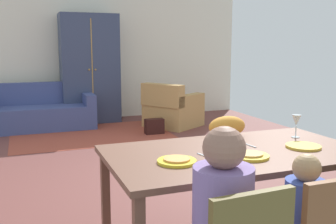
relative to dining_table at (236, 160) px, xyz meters
name	(u,v)px	position (x,y,z in m)	size (l,w,h in m)	color
ground_plane	(134,164)	(-0.10, 2.35, -0.70)	(6.64, 6.78, 0.02)	brown
back_wall	(87,53)	(-0.10, 5.78, 0.66)	(6.64, 0.10, 2.70)	#ECE6CE
dining_table	(236,160)	(0.00, 0.00, 0.00)	(1.81, 1.00, 0.76)	brown
plate_near_man	(177,161)	(-0.50, -0.12, 0.08)	(0.25, 0.25, 0.02)	yellow
pizza_near_man	(177,159)	(-0.50, -0.12, 0.09)	(0.17, 0.17, 0.01)	#E39545
plate_near_child	(250,156)	(0.00, -0.18, 0.08)	(0.25, 0.25, 0.02)	yellow
pizza_near_child	(250,154)	(0.00, -0.18, 0.09)	(0.17, 0.17, 0.01)	tan
plate_near_woman	(303,146)	(0.50, -0.10, 0.08)	(0.25, 0.25, 0.02)	yellow
wine_glass	(296,121)	(0.65, 0.18, 0.20)	(0.07, 0.07, 0.19)	silver
fork	(204,156)	(-0.27, -0.05, 0.07)	(0.02, 0.15, 0.01)	silver
knife	(248,145)	(0.16, 0.10, 0.07)	(0.01, 0.17, 0.01)	silver
cat	(227,126)	(0.15, 0.40, 0.15)	(0.32, 0.16, 0.17)	orange
area_rug	(91,135)	(-0.32, 4.20, -0.69)	(2.60, 1.80, 0.01)	#9A4030
couch	(38,112)	(-1.12, 5.06, -0.39)	(1.97, 0.86, 0.82)	#404C84
armchair	(172,110)	(1.22, 4.37, -0.37)	(1.18, 1.18, 0.82)	tan
armoire	(90,69)	(-0.11, 5.39, 0.36)	(1.10, 0.59, 2.10)	#343E5C
handbag	(154,126)	(0.71, 3.90, -0.56)	(0.32, 0.16, 0.26)	black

